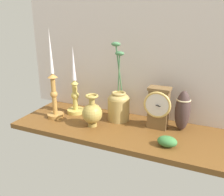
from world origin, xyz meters
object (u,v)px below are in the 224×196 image
at_px(brass_vase_jar, 119,104).
at_px(brass_vase_bulbous, 92,113).
at_px(candlestick_tall_left, 75,94).
at_px(candlestick_tall_center, 54,91).
at_px(mantel_clock, 158,107).
at_px(tall_ceramic_vase, 183,111).

bearing_deg(brass_vase_jar, brass_vase_bulbous, -126.34).
bearing_deg(brass_vase_bulbous, candlestick_tall_left, 145.46).
bearing_deg(brass_vase_jar, candlestick_tall_left, -178.68).
relative_size(candlestick_tall_left, brass_vase_bulbous, 2.27).
xyz_separation_m(candlestick_tall_left, brass_vase_bulbous, (0.16, -0.11, -0.04)).
xyz_separation_m(brass_vase_bulbous, brass_vase_jar, (0.09, 0.12, 0.02)).
distance_m(candlestick_tall_center, brass_vase_bulbous, 0.24).
height_order(candlestick_tall_left, candlestick_tall_center, candlestick_tall_center).
relative_size(mantel_clock, tall_ceramic_vase, 1.04).
height_order(candlestick_tall_center, brass_vase_jar, candlestick_tall_center).
bearing_deg(candlestick_tall_center, brass_vase_jar, 17.92).
height_order(mantel_clock, brass_vase_bulbous, mantel_clock).
distance_m(candlestick_tall_left, brass_vase_jar, 0.25).
bearing_deg(tall_ceramic_vase, candlestick_tall_center, -169.89).
bearing_deg(candlestick_tall_center, brass_vase_bulbous, -4.15).
distance_m(candlestick_tall_left, tall_ceramic_vase, 0.55).
height_order(mantel_clock, candlestick_tall_left, candlestick_tall_left).
bearing_deg(mantel_clock, candlestick_tall_left, 179.06).
relative_size(candlestick_tall_center, brass_vase_bulbous, 2.88).
relative_size(candlestick_tall_left, brass_vase_jar, 0.91).
bearing_deg(brass_vase_bulbous, candlestick_tall_center, 175.85).
xyz_separation_m(mantel_clock, brass_vase_bulbous, (-0.29, -0.10, -0.04)).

